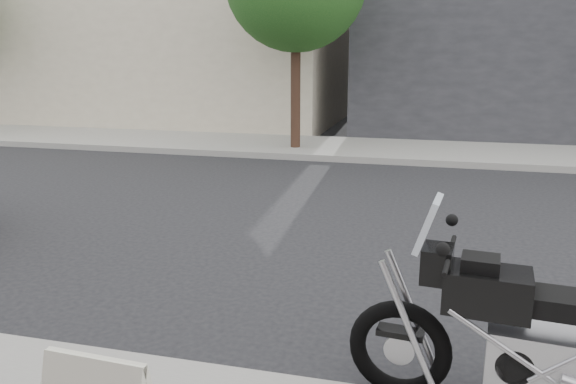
% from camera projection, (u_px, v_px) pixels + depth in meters
% --- Properties ---
extents(ground, '(120.00, 120.00, 0.00)m').
position_uv_depth(ground, '(332.00, 229.00, 8.03)').
color(ground, black).
rests_on(ground, ground).
extents(far_sidewalk, '(44.00, 3.00, 0.15)m').
position_uv_depth(far_sidewalk, '(377.00, 150.00, 14.12)').
color(far_sidewalk, gray).
rests_on(far_sidewalk, ground).
extents(far_building_cream, '(14.00, 11.00, 8.00)m').
position_uv_depth(far_building_cream, '(167.00, 12.00, 21.92)').
color(far_building_cream, '#B7AA92').
rests_on(far_building_cream, ground).
extents(motorcycle, '(2.42, 0.78, 1.53)m').
position_uv_depth(motorcycle, '(554.00, 334.00, 3.69)').
color(motorcycle, black).
rests_on(motorcycle, ground).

